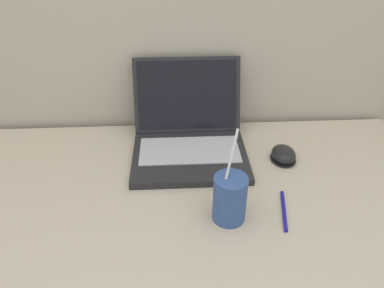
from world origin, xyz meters
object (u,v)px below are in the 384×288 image
(drink_cup, at_px, (230,198))
(pen, at_px, (284,211))
(computer_mouse, at_px, (283,155))
(laptop, at_px, (190,134))

(drink_cup, relative_size, pen, 1.67)
(computer_mouse, xyz_separation_m, pen, (-0.05, -0.21, -0.01))
(computer_mouse, distance_m, pen, 0.22)
(drink_cup, relative_size, computer_mouse, 2.51)
(pen, bearing_deg, laptop, 126.67)
(laptop, relative_size, computer_mouse, 3.77)
(laptop, bearing_deg, drink_cup, -75.55)
(computer_mouse, relative_size, pen, 0.67)
(drink_cup, bearing_deg, laptop, 104.45)
(drink_cup, height_order, pen, drink_cup)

